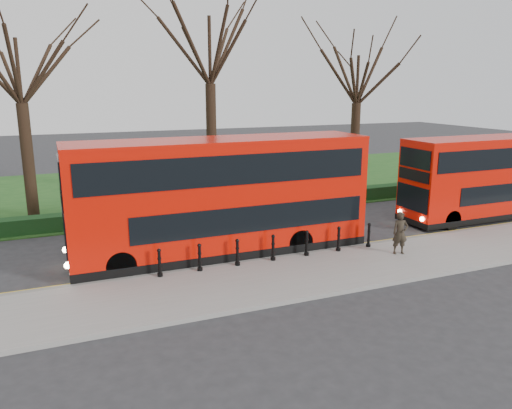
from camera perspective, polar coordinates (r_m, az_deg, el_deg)
name	(u,v)px	position (r m, az deg, el deg)	size (l,w,h in m)	color
ground	(240,256)	(20.75, -1.83, -5.90)	(120.00, 120.00, 0.00)	#28282B
pavement	(270,280)	(18.13, 1.56, -8.59)	(60.00, 4.00, 0.15)	gray
kerb	(249,262)	(19.85, -0.80, -6.59)	(60.00, 0.25, 0.16)	slate
grass_verge	(163,188)	(34.72, -10.62, 1.85)	(60.00, 18.00, 0.06)	#1A4717
hedge	(195,210)	(26.85, -6.97, -0.60)	(60.00, 0.90, 0.80)	black
yellow_line_outer	(246,261)	(20.13, -1.12, -6.50)	(60.00, 0.10, 0.01)	yellow
yellow_line_inner	(244,260)	(20.31, -1.33, -6.32)	(60.00, 0.10, 0.01)	yellow
tree_left	(18,64)	(28.38, -25.58, 14.32)	(6.99, 6.99, 10.91)	black
tree_mid	(210,43)	(29.78, -5.33, 17.93)	(8.12, 8.12, 12.69)	black
tree_right	(358,74)	(34.05, 11.56, 14.37)	(6.67, 6.67, 10.43)	black
bollard_row	(273,248)	(19.68, 1.96, -5.00)	(9.12, 0.15, 1.00)	black
bus_lead	(222,198)	(20.26, -3.94, 0.74)	(12.11, 2.78, 4.82)	red
bus_rear	(495,177)	(29.21, 25.68, 2.83)	(10.79, 2.48, 4.29)	red
pedestrian	(400,233)	(21.16, 16.15, -3.14)	(0.64, 0.42, 1.75)	#2B241B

